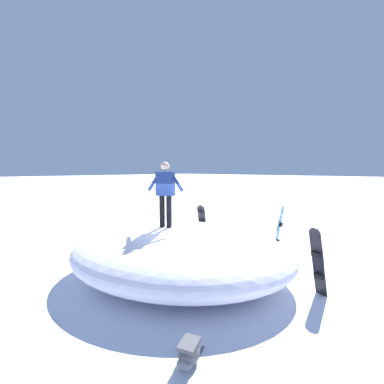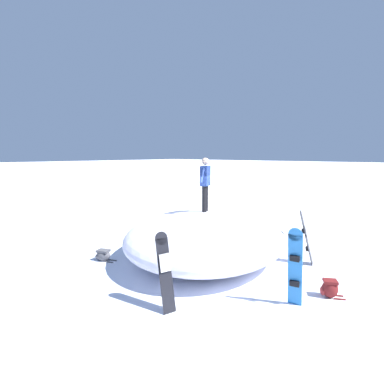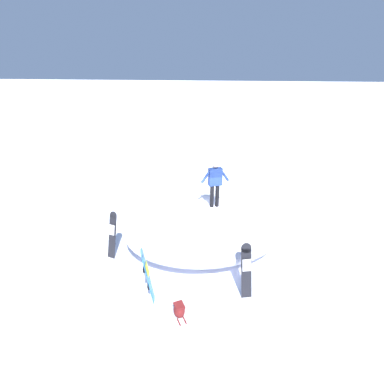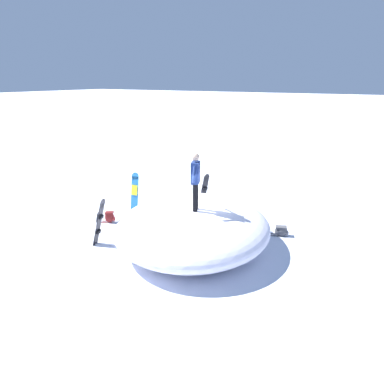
{
  "view_description": "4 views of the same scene",
  "coord_description": "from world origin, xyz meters",
  "px_view_note": "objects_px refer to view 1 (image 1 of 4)",
  "views": [
    {
      "loc": [
        4.39,
        -4.96,
        2.86
      ],
      "look_at": [
        -0.49,
        0.22,
        2.24
      ],
      "focal_mm": 24.14,
      "sensor_mm": 36.0,
      "label": 1
    },
    {
      "loc": [
        6.55,
        5.23,
        3.19
      ],
      "look_at": [
        -0.06,
        -0.57,
        2.04
      ],
      "focal_mm": 27.62,
      "sensor_mm": 36.0,
      "label": 2
    },
    {
      "loc": [
        -1.42,
        9.34,
        6.11
      ],
      "look_at": [
        0.14,
        -0.71,
        1.81
      ],
      "focal_mm": 28.26,
      "sensor_mm": 36.0,
      "label": 3
    },
    {
      "loc": [
        -10.33,
        -6.37,
        5.17
      ],
      "look_at": [
        -0.52,
        -0.35,
        1.83
      ],
      "focal_mm": 37.3,
      "sensor_mm": 36.0,
      "label": 4
    }
  ],
  "objects_px": {
    "snowboard_secondary_upright": "(202,224)",
    "snowboard_tertiary_upright": "(318,261)",
    "backpack_near": "(189,353)",
    "backpack_far": "(259,242)",
    "snowboard_primary_upright": "(279,230)",
    "snowboarder_standing": "(165,190)"
  },
  "relations": [
    {
      "from": "snowboard_secondary_upright",
      "to": "snowboard_tertiary_upright",
      "type": "height_order",
      "value": "snowboard_tertiary_upright"
    },
    {
      "from": "backpack_near",
      "to": "backpack_far",
      "type": "xyz_separation_m",
      "value": [
        -2.06,
        5.81,
        0.04
      ]
    },
    {
      "from": "snowboard_primary_upright",
      "to": "backpack_near",
      "type": "height_order",
      "value": "snowboard_primary_upright"
    },
    {
      "from": "snowboarder_standing",
      "to": "backpack_near",
      "type": "relative_size",
      "value": 2.52
    },
    {
      "from": "snowboard_primary_upright",
      "to": "backpack_near",
      "type": "bearing_deg",
      "value": -78.26
    },
    {
      "from": "snowboard_primary_upright",
      "to": "snowboard_secondary_upright",
      "type": "distance_m",
      "value": 2.75
    },
    {
      "from": "snowboarder_standing",
      "to": "backpack_near",
      "type": "bearing_deg",
      "value": -34.88
    },
    {
      "from": "snowboarder_standing",
      "to": "backpack_far",
      "type": "xyz_separation_m",
      "value": [
        0.54,
        4.0,
        -2.13
      ]
    },
    {
      "from": "snowboard_secondary_upright",
      "to": "snowboard_primary_upright",
      "type": "bearing_deg",
      "value": 15.86
    },
    {
      "from": "snowboard_tertiary_upright",
      "to": "backpack_near",
      "type": "height_order",
      "value": "snowboard_tertiary_upright"
    },
    {
      "from": "backpack_near",
      "to": "snowboard_tertiary_upright",
      "type": "bearing_deg",
      "value": 78.56
    },
    {
      "from": "snowboarder_standing",
      "to": "backpack_far",
      "type": "relative_size",
      "value": 3.11
    },
    {
      "from": "snowboard_primary_upright",
      "to": "snowboard_secondary_upright",
      "type": "xyz_separation_m",
      "value": [
        -2.64,
        -0.75,
        -0.09
      ]
    },
    {
      "from": "snowboard_secondary_upright",
      "to": "backpack_near",
      "type": "xyz_separation_m",
      "value": [
        3.76,
        -4.63,
        -0.64
      ]
    },
    {
      "from": "snowboarder_standing",
      "to": "snowboard_tertiary_upright",
      "type": "relative_size",
      "value": 1.07
    },
    {
      "from": "snowboard_secondary_upright",
      "to": "backpack_near",
      "type": "relative_size",
      "value": 2.31
    },
    {
      "from": "snowboarder_standing",
      "to": "backpack_far",
      "type": "height_order",
      "value": "snowboarder_standing"
    },
    {
      "from": "snowboarder_standing",
      "to": "snowboard_tertiary_upright",
      "type": "distance_m",
      "value": 3.96
    },
    {
      "from": "backpack_near",
      "to": "snowboard_primary_upright",
      "type": "bearing_deg",
      "value": 101.74
    },
    {
      "from": "snowboard_primary_upright",
      "to": "snowboard_tertiary_upright",
      "type": "height_order",
      "value": "snowboard_primary_upright"
    },
    {
      "from": "backpack_near",
      "to": "snowboard_secondary_upright",
      "type": "bearing_deg",
      "value": 129.1
    },
    {
      "from": "backpack_far",
      "to": "snowboard_secondary_upright",
      "type": "bearing_deg",
      "value": -145.16
    }
  ]
}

